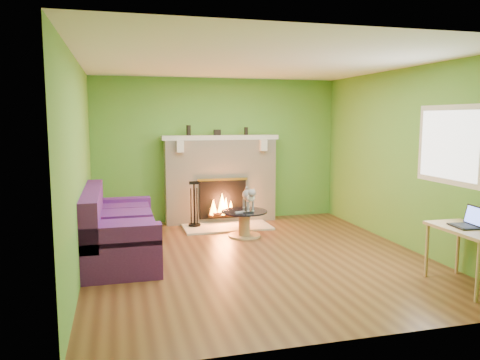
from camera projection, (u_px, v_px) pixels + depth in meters
The scene contains 22 objects.
floor at pixel (257, 257), 6.37m from camera, with size 5.00×5.00×0.00m, color #562D18.
ceiling at pixel (258, 62), 6.03m from camera, with size 5.00×5.00×0.00m, color white.
wall_back at pixel (218, 150), 8.60m from camera, with size 5.00×5.00×0.00m, color #589430.
wall_front at pixel (347, 190), 3.81m from camera, with size 5.00×5.00×0.00m, color #589430.
wall_left at pixel (79, 167), 5.63m from camera, with size 5.00×5.00×0.00m, color #589430.
wall_right at pixel (406, 159), 6.77m from camera, with size 5.00×5.00×0.00m, color #589430.
window_frame at pixel (449, 145), 5.87m from camera, with size 1.20×1.20×0.00m, color silver.
window_pane at pixel (448, 145), 5.87m from camera, with size 1.06×1.06×0.00m, color white.
fireplace at pixel (220, 180), 8.49m from camera, with size 2.10×0.46×1.58m.
hearth at pixel (227, 227), 8.10m from camera, with size 1.50×0.75×0.03m, color beige.
mantel at pixel (220, 137), 8.37m from camera, with size 2.10×0.28×0.08m, color beige.
sofa at pixel (116, 231), 6.32m from camera, with size 0.95×2.11×0.95m.
coffee_table at pixel (244, 222), 7.48m from camera, with size 0.74×0.74×0.42m.
desk at pixel (469, 235), 5.19m from camera, with size 0.53×0.91×0.67m.
cat at pixel (248, 198), 7.50m from camera, with size 0.23×0.62×0.39m, color slate, non-canonical shape.
remote_silver at pixel (240, 212), 7.31m from camera, with size 0.17×0.04×0.02m, color gray.
remote_black at pixel (249, 212), 7.29m from camera, with size 0.16×0.04×0.02m, color black.
laptop at pixel (465, 217), 5.21m from camera, with size 0.28×0.32×0.24m, color black, non-canonical shape.
fire_tools at pixel (194, 204), 8.05m from camera, with size 0.21×0.21×0.79m, color black, non-canonical shape.
mantel_vase_left at pixel (189, 130), 8.24m from camera, with size 0.08×0.08×0.18m, color black.
mantel_vase_right at pixel (246, 131), 8.51m from camera, with size 0.07×0.07×0.14m, color black.
mantel_box at pixel (217, 132), 8.37m from camera, with size 0.12×0.08×0.10m, color black.
Camera 1 is at (-1.80, -5.92, 1.88)m, focal length 35.00 mm.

